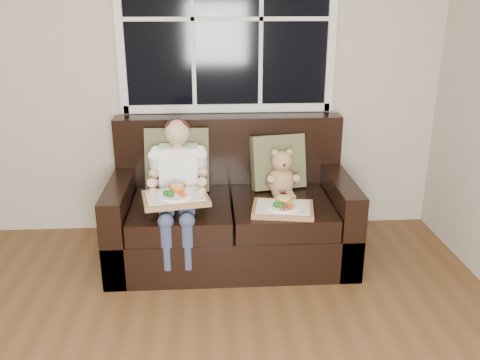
{
  "coord_description": "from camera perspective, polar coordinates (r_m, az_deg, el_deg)",
  "views": [
    {
      "loc": [
        0.45,
        -1.39,
        1.79
      ],
      "look_at": [
        0.65,
        1.85,
        0.63
      ],
      "focal_mm": 38.0,
      "sensor_mm": 36.0,
      "label": 1
    }
  ],
  "objects": [
    {
      "name": "room_walls",
      "position": [
        1.48,
        -21.71,
        10.82
      ],
      "size": [
        4.52,
        5.02,
        2.71
      ],
      "color": "#BAAC9A",
      "rests_on": "ground"
    },
    {
      "name": "tray_left",
      "position": [
        3.33,
        -7.26,
        -1.85
      ],
      "size": [
        0.47,
        0.39,
        0.1
      ],
      "rotation": [
        0.0,
        0.0,
        0.18
      ],
      "color": "#A97D4C",
      "rests_on": "child"
    },
    {
      "name": "pillow_right",
      "position": [
        3.77,
        4.29,
        2.06
      ],
      "size": [
        0.42,
        0.25,
        0.41
      ],
      "rotation": [
        -0.21,
        0.0,
        0.2
      ],
      "color": "brown",
      "rests_on": "loveseat"
    },
    {
      "name": "loveseat",
      "position": [
        3.72,
        -1.04,
        -3.75
      ],
      "size": [
        1.7,
        0.92,
        0.96
      ],
      "color": "black",
      "rests_on": "ground"
    },
    {
      "name": "tray_right",
      "position": [
        3.39,
        4.84,
        -3.12
      ],
      "size": [
        0.44,
        0.37,
        0.09
      ],
      "rotation": [
        0.0,
        0.0,
        -0.16
      ],
      "color": "#A97D4C",
      "rests_on": "loveseat"
    },
    {
      "name": "pillow_left",
      "position": [
        3.74,
        -7.03,
        2.29
      ],
      "size": [
        0.47,
        0.23,
        0.47
      ],
      "rotation": [
        -0.21,
        0.0,
        -0.05
      ],
      "color": "brown",
      "rests_on": "loveseat"
    },
    {
      "name": "teddy_bear",
      "position": [
        3.65,
        4.67,
        0.49
      ],
      "size": [
        0.21,
        0.27,
        0.35
      ],
      "rotation": [
        0.0,
        0.0,
        0.05
      ],
      "color": "tan",
      "rests_on": "loveseat"
    },
    {
      "name": "window_back",
      "position": [
        3.88,
        -1.49,
        17.64
      ],
      "size": [
        1.62,
        0.04,
        1.37
      ],
      "color": "black",
      "rests_on": "room_walls"
    },
    {
      "name": "child",
      "position": [
        3.49,
        -6.96,
        0.44
      ],
      "size": [
        0.39,
        0.6,
        0.88
      ],
      "color": "white",
      "rests_on": "loveseat"
    }
  ]
}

